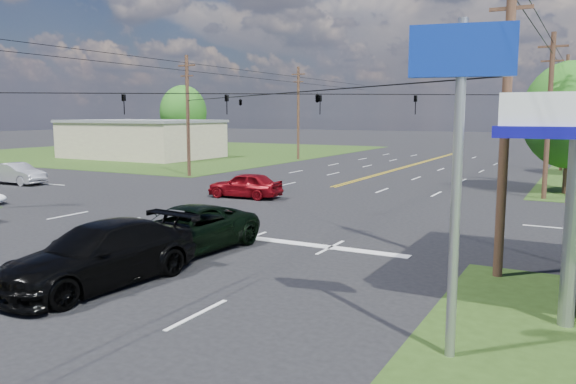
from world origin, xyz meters
The scene contains 19 objects.
ground centered at (0.00, 12.00, 0.00)m, with size 280.00×280.00×0.00m, color black.
grass_nw centered at (-35.00, 44.00, 0.00)m, with size 46.00×48.00×0.03m, color #233912.
stop_bar centered at (5.00, 4.00, 0.00)m, with size 10.00×0.50×0.02m, color silver.
retail_nw centered at (-30.00, 34.00, 2.00)m, with size 16.00×11.00×4.00m, color tan.
pole_se centered at (13.00, 3.00, 4.92)m, with size 1.60×0.28×9.50m.
pole_nw centered at (-13.00, 21.00, 4.92)m, with size 1.60×0.28×9.50m.
pole_ne centered at (13.00, 21.00, 4.92)m, with size 1.60×0.28×9.50m.
pole_left_far centered at (-13.00, 40.00, 5.17)m, with size 1.60×0.28×10.00m.
pole_right_far centered at (13.00, 40.00, 5.17)m, with size 1.60×0.28×10.00m.
span_wire_signals centered at (0.00, 12.00, 6.00)m, with size 26.00×18.00×1.13m.
power_lines centered at (0.00, 10.00, 8.60)m, with size 26.04×100.00×0.64m.
tree_right_a centered at (14.00, 24.00, 4.87)m, with size 5.70×5.70×8.18m.
tree_far_l centered at (-32.00, 44.00, 5.19)m, with size 6.08×6.08×8.72m.
pickup_dkgreen centered at (2.72, 0.96, 0.82)m, with size 2.71×5.87×1.63m, color black.
suv_black centered at (3.00, -3.30, 0.90)m, with size 2.51×6.17×1.79m, color black.
sedan_silver centered at (-20.40, 11.00, 0.75)m, with size 1.60×4.58×1.51m, color silver.
sedan_red centered at (-2.64, 13.18, 0.76)m, with size 1.79×4.45×1.51m, color maroon.
polesign_se centered at (13.00, -3.47, 5.11)m, with size 1.97×0.65×6.69m.
polesign_ne centered at (13.79, 27.07, 6.20)m, with size 2.21×0.56×7.98m.
Camera 1 is at (15.27, -14.58, 4.89)m, focal length 35.00 mm.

